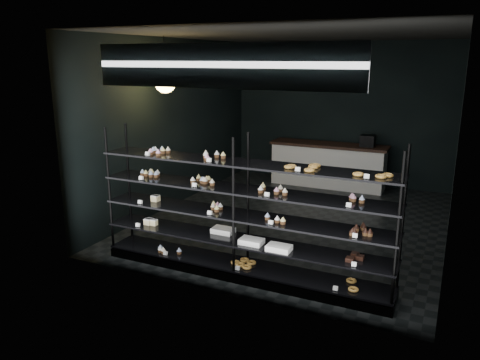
{
  "coord_description": "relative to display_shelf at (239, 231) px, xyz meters",
  "views": [
    {
      "loc": [
        2.49,
        -7.66,
        2.84
      ],
      "look_at": [
        -0.23,
        -1.9,
        1.17
      ],
      "focal_mm": 35.0,
      "sensor_mm": 36.0,
      "label": 1
    }
  ],
  "objects": [
    {
      "name": "display_shelf",
      "position": [
        0.0,
        0.0,
        0.0
      ],
      "size": [
        4.0,
        0.5,
        1.91
      ],
      "color": "black",
      "rests_on": "room"
    },
    {
      "name": "room",
      "position": [
        -0.02,
        2.45,
        0.97
      ],
      "size": [
        5.01,
        6.01,
        3.2
      ],
      "color": "black",
      "rests_on": "ground"
    },
    {
      "name": "pendant_lamp",
      "position": [
        -1.98,
        1.33,
        1.82
      ],
      "size": [
        0.35,
        0.35,
        0.91
      ],
      "color": "black",
      "rests_on": "room"
    },
    {
      "name": "signage",
      "position": [
        -0.02,
        -0.48,
        2.12
      ],
      "size": [
        3.3,
        0.05,
        0.5
      ],
      "color": "#0B0B3B",
      "rests_on": "room"
    },
    {
      "name": "service_counter",
      "position": [
        -0.11,
        4.95,
        -0.13
      ],
      "size": [
        2.59,
        0.65,
        1.23
      ],
      "color": "silver",
      "rests_on": "room"
    }
  ]
}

